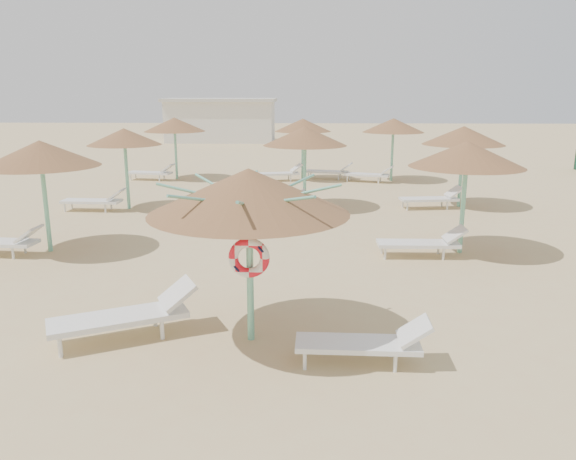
{
  "coord_description": "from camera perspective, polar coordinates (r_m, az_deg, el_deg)",
  "views": [
    {
      "loc": [
        0.61,
        -8.54,
        3.83
      ],
      "look_at": [
        0.26,
        1.62,
        1.3
      ],
      "focal_mm": 35.0,
      "sensor_mm": 36.0,
      "label": 1
    }
  ],
  "objects": [
    {
      "name": "main_palapa",
      "position": [
        8.37,
        -4.02,
        3.85
      ],
      "size": [
        3.04,
        3.04,
        2.72
      ],
      "color": "#71C5A5",
      "rests_on": "ground"
    },
    {
      "name": "service_hut",
      "position": [
        44.09,
        -6.82,
        11.05
      ],
      "size": [
        8.4,
        4.4,
        3.25
      ],
      "color": "silver",
      "rests_on": "ground"
    },
    {
      "name": "lounger_main_a",
      "position": [
        9.32,
        -15.89,
        -8.23
      ],
      "size": [
        2.34,
        1.62,
        0.83
      ],
      "rotation": [
        0.0,
        0.0,
        0.46
      ],
      "color": "white",
      "rests_on": "ground"
    },
    {
      "name": "lounger_main_b",
      "position": [
        8.26,
        8.0,
        -11.22
      ],
      "size": [
        1.93,
        0.62,
        0.7
      ],
      "rotation": [
        0.0,
        0.0,
        -0.02
      ],
      "color": "white",
      "rests_on": "ground"
    },
    {
      "name": "ground",
      "position": [
        9.38,
        -1.97,
        -10.13
      ],
      "size": [
        120.0,
        120.0,
        0.0
      ],
      "primitive_type": "plane",
      "color": "tan",
      "rests_on": "ground"
    },
    {
      "name": "palapa_field",
      "position": [
        18.82,
        2.72,
        9.34
      ],
      "size": [
        20.27,
        14.32,
        2.7
      ],
      "color": "#71C5A5",
      "rests_on": "ground"
    }
  ]
}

